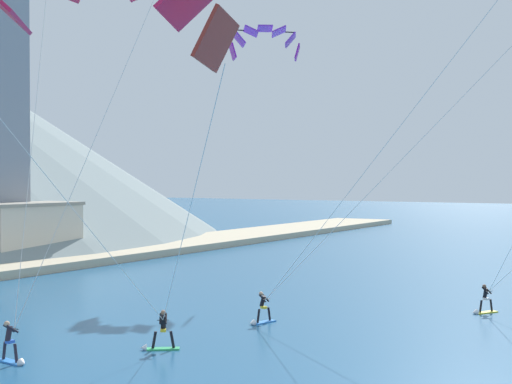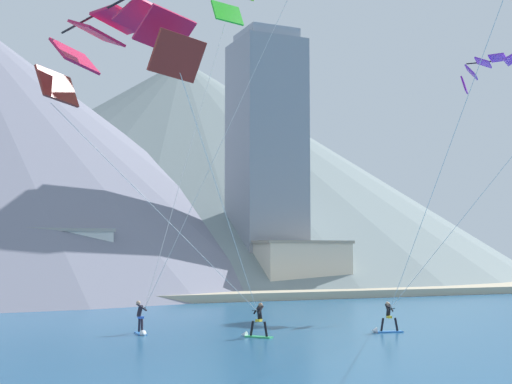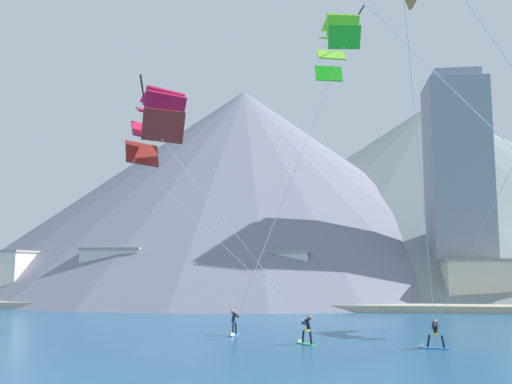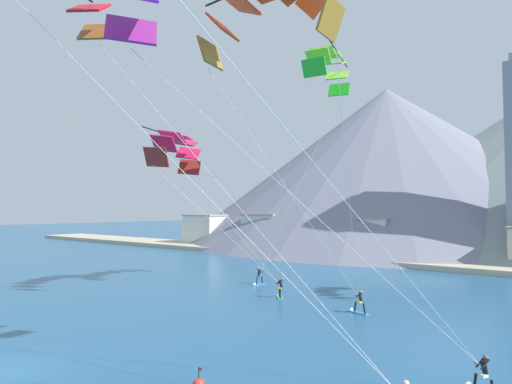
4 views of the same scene
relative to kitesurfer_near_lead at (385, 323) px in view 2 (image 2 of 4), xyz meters
name	(u,v)px [view 2 (image 2 of 4)]	position (x,y,z in m)	size (l,w,h in m)	color
kitesurfer_near_lead	(385,323)	(0.00, 0.00, 0.00)	(1.79, 0.81, 1.70)	#337FDB
kitesurfer_near_trail	(141,324)	(-12.26, 4.41, 0.08)	(0.61, 1.77, 1.82)	#337FDB
kitesurfer_far_left	(256,326)	(-7.27, 0.82, 0.07)	(1.38, 1.62, 1.81)	#33B266
parafoil_kite_far_left	(117,44)	(-15.53, -3.48, 12.55)	(11.21, 8.65, 13.02)	maroon
parafoil_kite_distant_high_outer	(498,68)	(18.67, 11.07, 18.61)	(4.80, 5.55, 2.79)	purple
shoreline_strip	(109,298)	(-8.51, 29.36, -0.14)	(180.00, 10.00, 0.70)	#BCAD8E
shore_building_harbour_front	(301,267)	(11.58, 31.92, 2.24)	(9.59, 5.12, 5.43)	beige
shore_building_old_town	(59,264)	(-12.37, 32.49, 2.70)	(8.88, 5.56, 6.35)	silver
highrise_tower	(266,162)	(10.12, 37.17, 13.53)	(7.00, 7.00, 28.45)	gray
mountain_peak_central_summit	(181,167)	(15.78, 84.64, 18.43)	(116.59, 116.59, 37.83)	gray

